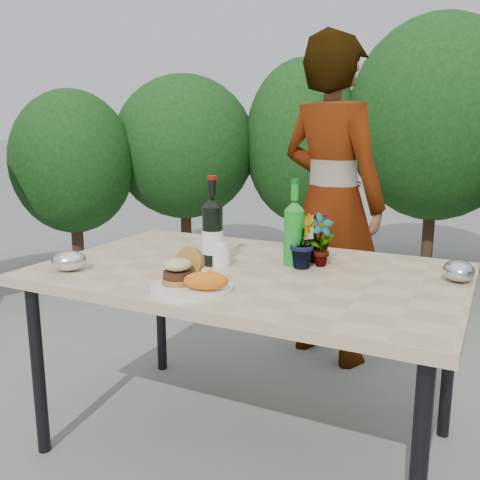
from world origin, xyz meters
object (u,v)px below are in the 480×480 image
at_px(wine_bottle, 213,232).
at_px(person, 331,202).
at_px(dinner_plate, 192,288).
at_px(patio_table, 249,283).

bearing_deg(wine_bottle, person, 104.35).
xyz_separation_m(dinner_plate, wine_bottle, (-0.10, 0.33, 0.12)).
relative_size(dinner_plate, wine_bottle, 0.79).
xyz_separation_m(dinner_plate, person, (0.08, 1.33, 0.13)).
xyz_separation_m(patio_table, wine_bottle, (-0.16, -0.00, 0.19)).
bearing_deg(patio_table, person, 88.91).
relative_size(patio_table, wine_bottle, 4.50).
distance_m(wine_bottle, person, 1.02).
bearing_deg(wine_bottle, patio_table, 25.90).
distance_m(patio_table, wine_bottle, 0.25).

